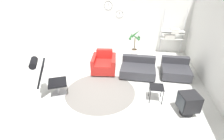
{
  "coord_description": "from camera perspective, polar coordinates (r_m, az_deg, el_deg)",
  "views": [
    {
      "loc": [
        1.01,
        -4.57,
        3.1
      ],
      "look_at": [
        0.37,
        0.05,
        0.55
      ],
      "focal_mm": 28.0,
      "sensor_mm": 36.0,
      "label": 1
    }
  ],
  "objects": [
    {
      "name": "ground_plane",
      "position": [
        5.61,
        -3.83,
        -4.94
      ],
      "size": [
        12.0,
        12.0,
        0.0
      ],
      "primitive_type": "plane",
      "color": "silver"
    },
    {
      "name": "wall_back",
      "position": [
        8.01,
        0.49,
        16.43
      ],
      "size": [
        12.0,
        0.09,
        2.8
      ],
      "color": "silver",
      "rests_on": "ground_plane"
    },
    {
      "name": "wall_right",
      "position": [
        5.38,
        32.67,
        5.63
      ],
      "size": [
        0.06,
        12.0,
        2.8
      ],
      "color": "silver",
      "rests_on": "ground_plane"
    },
    {
      "name": "round_rug",
      "position": [
        5.32,
        -3.83,
        -7.02
      ],
      "size": [
        2.1,
        2.1,
        0.01
      ],
      "color": "slate",
      "rests_on": "ground_plane"
    },
    {
      "name": "lounge_chair",
      "position": [
        5.13,
        -20.83,
        -1.55
      ],
      "size": [
        0.97,
        0.79,
        1.18
      ],
      "rotation": [
        0.0,
        0.0,
        -1.17
      ],
      "color": "#BCBCC1",
      "rests_on": "ground_plane"
    },
    {
      "name": "armchair_red",
      "position": [
        6.26,
        -2.63,
        1.87
      ],
      "size": [
        0.89,
        0.92,
        0.74
      ],
      "rotation": [
        0.0,
        0.0,
        3.22
      ],
      "color": "silver",
      "rests_on": "ground_plane"
    },
    {
      "name": "couch_low",
      "position": [
        6.14,
        8.48,
        0.33
      ],
      "size": [
        1.2,
        0.98,
        0.58
      ],
      "rotation": [
        0.0,
        0.0,
        3.1
      ],
      "color": "black",
      "rests_on": "ground_plane"
    },
    {
      "name": "couch_second",
      "position": [
        6.38,
        19.97,
        -0.05
      ],
      "size": [
        0.97,
        0.97,
        0.58
      ],
      "rotation": [
        0.0,
        0.0,
        3.1
      ],
      "color": "black",
      "rests_on": "ground_plane"
    },
    {
      "name": "side_table",
      "position": [
        4.9,
        14.33,
        -5.87
      ],
      "size": [
        0.37,
        0.37,
        0.45
      ],
      "color": "black",
      "rests_on": "ground_plane"
    },
    {
      "name": "crt_television",
      "position": [
        4.75,
        23.65,
        -9.95
      ],
      "size": [
        0.54,
        0.53,
        0.58
      ],
      "rotation": [
        0.0,
        0.0,
        1.84
      ],
      "color": "black",
      "rests_on": "ground_plane"
    },
    {
      "name": "potted_plant",
      "position": [
        7.65,
        7.4,
        8.57
      ],
      "size": [
        0.48,
        0.48,
        1.09
      ],
      "color": "silver",
      "rests_on": "ground_plane"
    },
    {
      "name": "shelf_unit",
      "position": [
        7.94,
        19.11,
        11.07
      ],
      "size": [
        0.95,
        0.28,
        1.91
      ],
      "color": "#BCBCC1",
      "rests_on": "ground_plane"
    }
  ]
}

